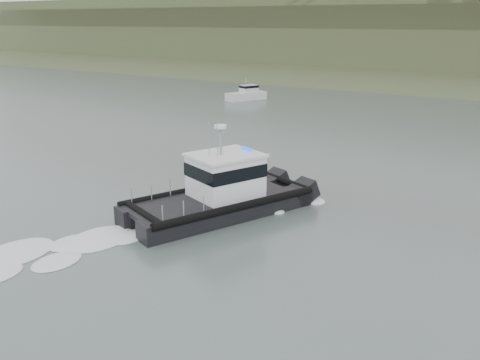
% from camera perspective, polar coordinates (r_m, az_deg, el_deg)
% --- Properties ---
extents(ground, '(400.00, 400.00, 0.00)m').
position_cam_1_polar(ground, '(29.34, -9.57, -8.12)').
color(ground, '#46534E').
rests_on(ground, ground).
extents(patrol_boat, '(8.72, 13.34, 6.09)m').
position_cam_1_polar(patrol_boat, '(34.73, -2.08, -1.20)').
color(patrol_boat, black).
rests_on(patrol_boat, ground).
extents(motorboat, '(4.54, 6.93, 3.63)m').
position_cam_1_polar(motorboat, '(85.49, 0.73, 9.15)').
color(motorboat, silver).
rests_on(motorboat, ground).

